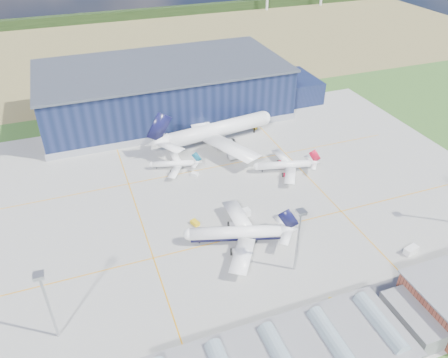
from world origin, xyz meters
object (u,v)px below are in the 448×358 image
airliner_red (284,161)px  gse_van_b (285,229)px  gse_cart_b (195,174)px  car_a (438,275)px  car_b (289,323)px  airliner_regional (173,161)px  light_mast_center (299,231)px  airliner_navy (236,227)px  hangar (169,92)px  gse_tug_a (195,223)px  gse_tug_c (255,127)px  light_mast_west (45,296)px  gse_van_a (242,213)px  airliner_widebody (218,122)px  gse_cart_a (280,218)px  gse_van_c (411,250)px  gse_tug_b (332,302)px

airliner_red → gse_van_b: 39.22m
gse_cart_b → car_a: (52.84, -79.71, 0.01)m
car_a → car_b: (-50.83, 0.00, -0.06)m
airliner_regional → car_a: size_ratio=5.88×
light_mast_center → airliner_regional: (-20.04, 70.00, -11.75)m
light_mast_center → gse_cart_b: light_mast_center is taller
airliner_regional → gse_cart_b: size_ratio=7.60×
gse_van_b → airliner_navy: bearing=143.2°
gse_van_b → hangar: bearing=63.2°
gse_tug_a → gse_tug_c: gse_tug_a is taller
light_mast_west → car_b: light_mast_west is taller
gse_van_a → gse_tug_c: (32.20, 62.05, -0.66)m
airliner_widebody → car_b: airliner_widebody is taller
gse_tug_c → gse_tug_a: bearing=-121.7°
airliner_navy → gse_tug_a: (-10.04, 13.48, -5.66)m
gse_cart_a → car_b: 45.44m
gse_cart_b → gse_van_c: bearing=-96.5°
airliner_navy → car_b: size_ratio=10.77×
light_mast_west → gse_van_c: (108.81, -6.64, -14.25)m
airliner_widebody → gse_van_b: airliner_widebody is taller
hangar → gse_cart_a: 102.77m
light_mast_center → gse_van_c: bearing=-9.7°
light_mast_center → gse_van_b: (5.36, 16.96, -14.25)m
gse_tug_c → gse_cart_b: size_ratio=0.99×
airliner_regional → hangar: bearing=-86.9°
gse_tug_a → airliner_widebody: bearing=42.6°
airliner_widebody → gse_tug_c: bearing=9.6°
airliner_navy → gse_van_c: bearing=171.4°
airliner_regional → car_a: 106.35m
light_mast_center → airliner_widebody: bearing=86.5°
light_mast_west → car_b: (58.77, -18.00, -14.84)m
gse_van_a → gse_van_b: gse_van_a is taller
gse_van_a → light_mast_west: bearing=110.0°
gse_tug_b → gse_van_a: (-8.78, 45.79, 0.71)m
airliner_navy → airliner_widebody: airliner_widebody is taller
light_mast_center → airliner_regional: light_mast_center is taller
gse_tug_b → gse_van_c: gse_van_c is taller
airliner_widebody → gse_tug_c: 24.94m
car_b → light_mast_center: bearing=-28.1°
light_mast_center → airliner_navy: (-12.39, 18.00, -9.08)m
light_mast_west → gse_van_a: 72.78m
hangar → gse_van_c: 139.65m
gse_van_a → car_a: (44.78, -47.95, -0.65)m
airliner_regional → gse_tug_b: airliner_regional is taller
light_mast_west → light_mast_center: (70.00, 0.00, 0.00)m
gse_cart_a → gse_tug_c: bearing=67.0°
hangar → light_mast_west: (-62.81, -124.80, 3.82)m
hangar → gse_van_b: hangar is taller
car_a → gse_tug_a: bearing=34.5°
car_a → gse_tug_c: bearing=-10.4°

